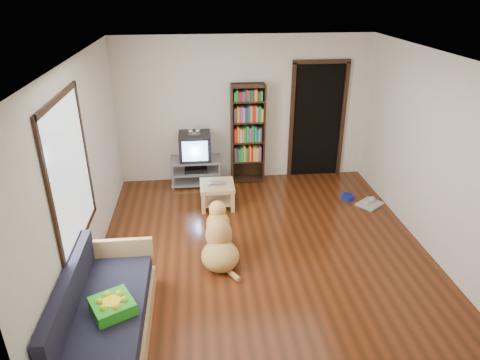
{
  "coord_description": "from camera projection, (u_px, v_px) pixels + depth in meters",
  "views": [
    {
      "loc": [
        -0.83,
        -4.89,
        3.4
      ],
      "look_at": [
        -0.29,
        0.42,
        0.9
      ],
      "focal_mm": 32.0,
      "sensor_mm": 36.0,
      "label": 1
    }
  ],
  "objects": [
    {
      "name": "dog",
      "position": [
        219.0,
        241.0,
        5.61
      ],
      "size": [
        0.51,
        0.96,
        0.8
      ],
      "color": "gold",
      "rests_on": "ground"
    },
    {
      "name": "wall_front",
      "position": [
        320.0,
        297.0,
        3.12
      ],
      "size": [
        4.5,
        0.0,
        4.5
      ],
      "primitive_type": "plane",
      "rotation": [
        -1.57,
        0.0,
        0.0
      ],
      "color": "beige",
      "rests_on": "ground"
    },
    {
      "name": "doorway",
      "position": [
        317.0,
        118.0,
        7.81
      ],
      "size": [
        1.03,
        0.05,
        2.19
      ],
      "color": "black",
      "rests_on": "wall_back"
    },
    {
      "name": "wall_back",
      "position": [
        244.0,
        110.0,
        7.63
      ],
      "size": [
        4.5,
        0.0,
        4.5
      ],
      "primitive_type": "plane",
      "rotation": [
        1.57,
        0.0,
        0.0
      ],
      "color": "beige",
      "rests_on": "ground"
    },
    {
      "name": "green_cushion",
      "position": [
        112.0,
        306.0,
        4.22
      ],
      "size": [
        0.51,
        0.51,
        0.13
      ],
      "primitive_type": "cube",
      "rotation": [
        0.0,
        0.0,
        0.49
      ],
      "color": "green",
      "rests_on": "sofa"
    },
    {
      "name": "laptop",
      "position": [
        217.0,
        184.0,
        6.91
      ],
      "size": [
        0.3,
        0.2,
        0.02
      ],
      "primitive_type": "imported",
      "rotation": [
        0.0,
        0.0,
        0.04
      ],
      "color": "silver",
      "rests_on": "coffee_table"
    },
    {
      "name": "coffee_table",
      "position": [
        217.0,
        190.0,
        6.99
      ],
      "size": [
        0.55,
        0.55,
        0.4
      ],
      "color": "tan",
      "rests_on": "ground"
    },
    {
      "name": "window",
      "position": [
        70.0,
        173.0,
        4.63
      ],
      "size": [
        0.03,
        1.46,
        1.7
      ],
      "color": "white",
      "rests_on": "wall_left"
    },
    {
      "name": "grey_rag",
      "position": [
        370.0,
        204.0,
        7.13
      ],
      "size": [
        0.51,
        0.5,
        0.03
      ],
      "primitive_type": "cube",
      "rotation": [
        0.0,
        0.0,
        0.64
      ],
      "color": "#A9A9A9",
      "rests_on": "ground"
    },
    {
      "name": "tv_stand",
      "position": [
        196.0,
        171.0,
        7.75
      ],
      "size": [
        0.9,
        0.45,
        0.5
      ],
      "color": "#99999E",
      "rests_on": "ground"
    },
    {
      "name": "ground",
      "position": [
        264.0,
        251.0,
        5.92
      ],
      "size": [
        5.0,
        5.0,
        0.0
      ],
      "primitive_type": "plane",
      "color": "#55230E",
      "rests_on": "ground"
    },
    {
      "name": "sofa",
      "position": [
        105.0,
        317.0,
        4.4
      ],
      "size": [
        0.8,
        1.8,
        0.8
      ],
      "color": "tan",
      "rests_on": "ground"
    },
    {
      "name": "bookshelf",
      "position": [
        248.0,
        129.0,
        7.62
      ],
      "size": [
        0.6,
        0.3,
        1.8
      ],
      "color": "black",
      "rests_on": "ground"
    },
    {
      "name": "wall_right",
      "position": [
        436.0,
        158.0,
        5.58
      ],
      "size": [
        0.0,
        5.0,
        5.0
      ],
      "primitive_type": "plane",
      "rotation": [
        1.57,
        0.0,
        -1.57
      ],
      "color": "beige",
      "rests_on": "ground"
    },
    {
      "name": "dog_bowl",
      "position": [
        348.0,
        197.0,
        7.32
      ],
      "size": [
        0.22,
        0.22,
        0.08
      ],
      "primitive_type": "cylinder",
      "color": "navy",
      "rests_on": "ground"
    },
    {
      "name": "ceiling",
      "position": [
        269.0,
        58.0,
        4.82
      ],
      "size": [
        5.0,
        5.0,
        0.0
      ],
      "primitive_type": "plane",
      "rotation": [
        3.14,
        0.0,
        0.0
      ],
      "color": "white",
      "rests_on": "ground"
    },
    {
      "name": "crt_tv",
      "position": [
        195.0,
        146.0,
        7.57
      ],
      "size": [
        0.55,
        0.52,
        0.58
      ],
      "color": "black",
      "rests_on": "tv_stand"
    },
    {
      "name": "wall_left",
      "position": [
        82.0,
        172.0,
        5.17
      ],
      "size": [
        0.0,
        5.0,
        5.0
      ],
      "primitive_type": "plane",
      "rotation": [
        1.57,
        0.0,
        1.57
      ],
      "color": "beige",
      "rests_on": "ground"
    }
  ]
}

